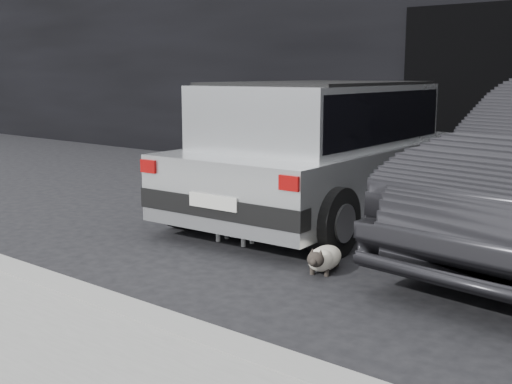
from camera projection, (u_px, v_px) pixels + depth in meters
The scene contains 5 objects.
ground at pixel (311, 238), 6.43m from camera, with size 80.00×80.00×0.00m, color black.
curb at pixel (204, 342), 3.81m from camera, with size 18.00×0.25×0.12m, color gray.
silver_hatchback at pixel (325, 144), 7.28m from camera, with size 2.23×4.26×1.54m.
cat_siamese at pixel (323, 258), 5.33m from camera, with size 0.37×0.71×0.25m.
cat_white at pixel (238, 225), 6.22m from camera, with size 0.81×0.28×0.37m.
Camera 1 is at (3.50, -5.19, 1.63)m, focal length 45.00 mm.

